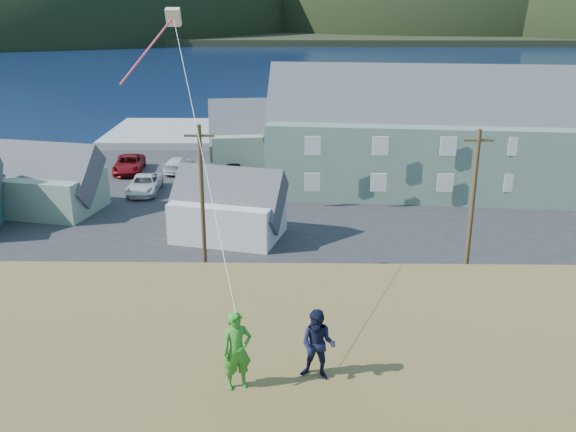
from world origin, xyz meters
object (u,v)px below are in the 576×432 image
(shed_palegreen_far, at_px, (272,137))
(kite_flyer_green, at_px, (237,351))
(wharf, at_px, (226,134))
(kite_flyer_navy, at_px, (318,345))
(shed_white, at_px, (228,207))
(lodge, at_px, (484,135))
(shed_palegreen_near, at_px, (41,181))

(shed_palegreen_far, xyz_separation_m, kite_flyer_green, (1.06, -46.04, 5.15))
(wharf, distance_m, kite_flyer_navy, 60.22)
(shed_white, height_order, kite_flyer_navy, kite_flyer_navy)
(wharf, xyz_separation_m, shed_white, (3.66, -31.73, 1.78))
(lodge, distance_m, shed_palegreen_near, 34.75)
(lodge, distance_m, kite_flyer_green, 42.49)
(shed_palegreen_near, distance_m, kite_flyer_green, 37.98)
(shed_palegreen_near, height_order, shed_palegreen_far, shed_palegreen_far)
(wharf, xyz_separation_m, shed_palegreen_near, (-10.83, -26.43, 1.92))
(wharf, xyz_separation_m, shed_palegreen_far, (5.88, -13.46, 2.53))
(kite_flyer_navy, bearing_deg, shed_palegreen_far, 108.34)
(wharf, xyz_separation_m, kite_flyer_navy, (8.74, -59.10, 7.60))
(shed_palegreen_far, bearing_deg, shed_white, -104.16)
(shed_white, relative_size, kite_flyer_navy, 4.82)
(shed_white, bearing_deg, wharf, 110.53)
(lodge, bearing_deg, wharf, 144.18)
(kite_flyer_green, distance_m, kite_flyer_navy, 1.85)
(shed_palegreen_far, bearing_deg, kite_flyer_navy, -93.65)
(kite_flyer_green, bearing_deg, wharf, 74.40)
(kite_flyer_green, bearing_deg, lodge, 44.98)
(shed_palegreen_near, relative_size, kite_flyer_navy, 5.63)
(shed_white, bearing_deg, lodge, 43.81)
(shed_white, distance_m, kite_flyer_navy, 28.44)
(shed_palegreen_near, height_order, shed_white, shed_palegreen_near)
(wharf, bearing_deg, kite_flyer_green, -83.35)
(lodge, bearing_deg, shed_white, -144.74)
(kite_flyer_navy, bearing_deg, wharf, 113.16)
(wharf, distance_m, kite_flyer_green, 60.39)
(shed_palegreen_near, distance_m, shed_palegreen_far, 21.16)
(shed_palegreen_near, xyz_separation_m, shed_white, (14.49, -5.30, -0.14))
(shed_white, bearing_deg, kite_flyer_green, -69.31)
(shed_palegreen_near, bearing_deg, shed_palegreen_far, 49.97)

